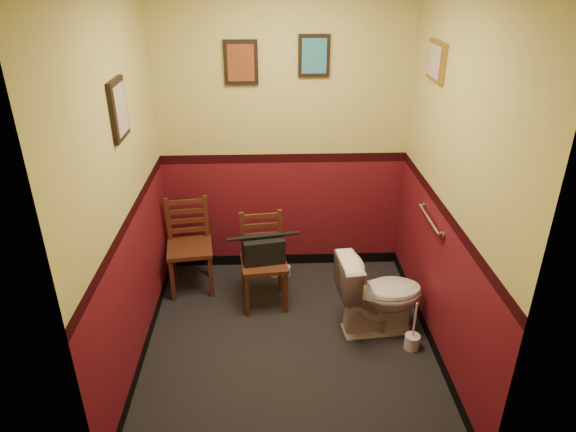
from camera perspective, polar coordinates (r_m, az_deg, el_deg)
The scene contains 16 objects.
floor at distance 4.14m, azimuth 0.14°, elevation -14.07°, with size 2.20×2.40×0.00m, color black.
wall_back at distance 4.55m, azimuth -0.47°, elevation 9.29°, with size 2.20×2.70×0.00m, color maroon.
wall_front at distance 2.37m, azimuth 1.38°, elevation -8.00°, with size 2.20×2.70×0.00m, color maroon.
wall_left at distance 3.56m, azimuth -17.87°, elevation 2.96°, with size 2.40×2.70×0.00m, color maroon.
wall_right at distance 3.64m, azimuth 17.79°, elevation 3.50°, with size 2.40×2.70×0.00m, color maroon.
grab_bar at distance 4.00m, azimuth 15.49°, elevation -0.38°, with size 0.05×0.56×0.06m.
framed_print_back_a at distance 4.40m, azimuth -5.26°, elevation 16.62°, with size 0.28×0.04×0.36m.
framed_print_back_b at distance 4.40m, azimuth 2.92°, elevation 17.36°, with size 0.26×0.04×0.34m.
framed_print_left at distance 3.49m, azimuth -18.28°, elevation 11.19°, with size 0.04×0.30×0.38m.
framed_print_right at distance 3.99m, azimuth 16.13°, elevation 16.22°, with size 0.04×0.34×0.28m.
toilet at distance 4.15m, azimuth 10.14°, elevation -8.57°, with size 0.39×0.69×0.68m, color white.
toilet_brush at distance 4.18m, azimuth 13.63°, elevation -13.32°, with size 0.12×0.12×0.42m.
chair_left at distance 4.66m, azimuth -10.88°, elevation -3.27°, with size 0.44×0.44×0.84m.
chair_right at distance 4.39m, azimuth -2.75°, elevation -4.96°, with size 0.42×0.42×0.81m.
handbag at distance 4.29m, azimuth -2.73°, elevation -3.76°, with size 0.37×0.23×0.25m.
tp_stack at distance 4.91m, azimuth -0.93°, elevation -5.81°, with size 0.20×0.11×0.18m.
Camera 1 is at (-0.13, -3.15, 2.69)m, focal length 32.00 mm.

